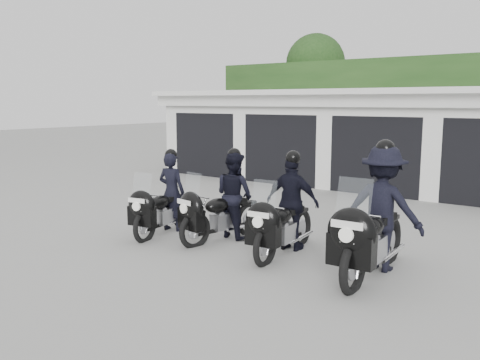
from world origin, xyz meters
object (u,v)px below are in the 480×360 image
Objects in this scene: police_bike_c at (288,209)px; police_bike_d at (378,216)px; police_bike_a at (164,200)px; police_bike_b at (227,200)px.

police_bike_d reaches higher than police_bike_c.
police_bike_a is 0.81× the size of police_bike_d.
police_bike_d reaches higher than police_bike_a.
police_bike_c is at bearing 7.67° from police_bike_b.
police_bike_a is at bearing -151.01° from police_bike_b.
police_bike_d is (1.66, -0.11, 0.12)m from police_bike_c.
police_bike_b is (1.26, 0.42, 0.07)m from police_bike_a.
police_bike_b is 3.05m from police_bike_d.
police_bike_c reaches higher than police_bike_a.
police_bike_b is at bearing 172.07° from police_bike_c.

